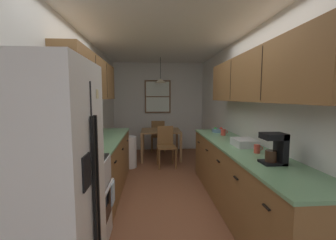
{
  "coord_description": "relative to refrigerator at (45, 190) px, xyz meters",
  "views": [
    {
      "loc": [
        -0.2,
        -2.85,
        1.56
      ],
      "look_at": [
        0.1,
        1.16,
        1.14
      ],
      "focal_mm": 23.41,
      "sensor_mm": 36.0,
      "label": 1
    }
  ],
  "objects": [
    {
      "name": "wall_back",
      "position": [
        0.96,
        4.96,
        0.37
      ],
      "size": [
        4.4,
        0.1,
        2.55
      ],
      "primitive_type": "cube",
      "color": "silver",
      "rests_on": "ground"
    },
    {
      "name": "dining_table",
      "position": [
        0.98,
        3.97,
        -0.28
      ],
      "size": [
        0.98,
        0.89,
        0.73
      ],
      "color": "olive",
      "rests_on": "ground"
    },
    {
      "name": "stove_range",
      "position": [
        -0.03,
        0.68,
        -0.43
      ],
      "size": [
        0.66,
        0.58,
        1.1
      ],
      "color": "silver",
      "rests_on": "ground"
    },
    {
      "name": "mug_by_coffeemaker",
      "position": [
        2.0,
        0.91,
        0.04
      ],
      "size": [
        0.11,
        0.07,
        0.1
      ],
      "color": "#BF3F33",
      "rests_on": "counter_right"
    },
    {
      "name": "back_window",
      "position": [
        0.94,
        4.89,
        0.67
      ],
      "size": [
        0.76,
        0.05,
        0.95
      ],
      "color": "brown"
    },
    {
      "name": "fruit_bowl",
      "position": [
        2.01,
        2.48,
        0.03
      ],
      "size": [
        0.23,
        0.23,
        0.09
      ],
      "color": "#597F9E",
      "rests_on": "counter_right"
    },
    {
      "name": "mug_spare",
      "position": [
        1.99,
        2.12,
        0.05
      ],
      "size": [
        0.12,
        0.09,
        0.11
      ],
      "color": "#BF3F33",
      "rests_on": "counter_right"
    },
    {
      "name": "counter_right",
      "position": [
        1.96,
        1.28,
        -0.46
      ],
      "size": [
        0.64,
        3.14,
        0.9
      ],
      "color": "brown",
      "rests_on": "ground"
    },
    {
      "name": "storage_canister",
      "position": [
        -0.04,
        1.2,
        0.08
      ],
      "size": [
        0.13,
        0.13,
        0.17
      ],
      "color": "#D84C19",
      "rests_on": "counter_left"
    },
    {
      "name": "counter_left",
      "position": [
        -0.04,
        2.07,
        -0.46
      ],
      "size": [
        0.64,
        2.19,
        0.9
      ],
      "color": "brown",
      "rests_on": "ground"
    },
    {
      "name": "ceiling_slab",
      "position": [
        0.96,
        2.31,
        1.68
      ],
      "size": [
        4.4,
        9.0,
        0.08
      ],
      "primitive_type": "cube",
      "color": "white"
    },
    {
      "name": "dish_towel",
      "position": [
        0.32,
        0.83,
        -0.41
      ],
      "size": [
        0.02,
        0.16,
        0.24
      ],
      "primitive_type": "cube",
      "color": "silver"
    },
    {
      "name": "wall_left",
      "position": [
        -0.39,
        2.31,
        0.37
      ],
      "size": [
        0.1,
        9.0,
        2.55
      ],
      "primitive_type": "cube",
      "color": "silver",
      "rests_on": "ground"
    },
    {
      "name": "ground_plane",
      "position": [
        0.96,
        2.31,
        -0.91
      ],
      "size": [
        12.0,
        12.0,
        0.0
      ],
      "primitive_type": "plane",
      "color": "brown"
    },
    {
      "name": "refrigerator",
      "position": [
        0.0,
        0.0,
        0.0
      ],
      "size": [
        0.71,
        0.75,
        1.81
      ],
      "color": "white",
      "rests_on": "ground"
    },
    {
      "name": "dining_chair_far",
      "position": [
        0.94,
        4.62,
        -0.41
      ],
      "size": [
        0.42,
        0.42,
        0.9
      ],
      "color": "brown",
      "rests_on": "ground"
    },
    {
      "name": "upper_cabinets_right",
      "position": [
        2.1,
        1.23,
        0.91
      ],
      "size": [
        0.33,
        2.82,
        0.63
      ],
      "color": "brown"
    },
    {
      "name": "table_serving_bowl",
      "position": [
        1.05,
        3.94,
        -0.15
      ],
      "size": [
        0.19,
        0.19,
        0.06
      ],
      "primitive_type": "cylinder",
      "color": "silver",
      "rests_on": "dining_table"
    },
    {
      "name": "upper_cabinets_left",
      "position": [
        -0.18,
        2.02,
        0.94
      ],
      "size": [
        0.33,
        2.27,
        0.64
      ],
      "color": "brown"
    },
    {
      "name": "trash_bin",
      "position": [
        0.26,
        3.26,
        -0.56
      ],
      "size": [
        0.31,
        0.31,
        0.69
      ],
      "primitive_type": "cylinder",
      "color": "white",
      "rests_on": "ground"
    },
    {
      "name": "wall_right",
      "position": [
        2.31,
        2.31,
        0.37
      ],
      "size": [
        0.1,
        9.0,
        2.55
      ],
      "primitive_type": "cube",
      "color": "silver",
      "rests_on": "ground"
    },
    {
      "name": "dish_rack",
      "position": [
        2.0,
        1.27,
        0.04
      ],
      "size": [
        0.28,
        0.34,
        0.1
      ],
      "primitive_type": "cube",
      "color": "silver",
      "rests_on": "counter_right"
    },
    {
      "name": "microwave_over_range",
      "position": [
        -0.15,
        0.68,
        0.76
      ],
      "size": [
        0.39,
        0.6,
        0.33
      ],
      "color": "black"
    },
    {
      "name": "dining_chair_near",
      "position": [
        1.07,
        3.31,
        -0.41
      ],
      "size": [
        0.43,
        0.43,
        0.9
      ],
      "color": "brown",
      "rests_on": "ground"
    },
    {
      "name": "pendant_light",
      "position": [
        0.98,
        3.97,
        1.06
      ],
      "size": [
        0.31,
        0.31,
        0.63
      ],
      "color": "black"
    },
    {
      "name": "coffee_maker",
      "position": [
        1.98,
        0.49,
        0.16
      ],
      "size": [
        0.22,
        0.18,
        0.31
      ],
      "color": "black",
      "rests_on": "counter_right"
    }
  ]
}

